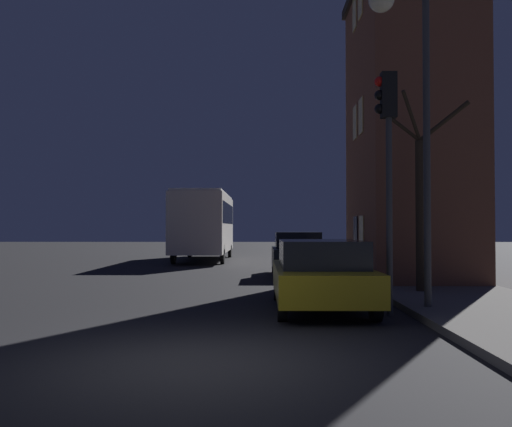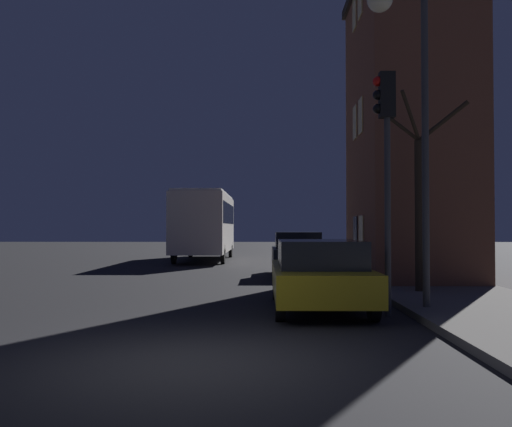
{
  "view_description": "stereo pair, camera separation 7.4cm",
  "coord_description": "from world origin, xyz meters",
  "px_view_note": "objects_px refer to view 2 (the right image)",
  "views": [
    {
      "loc": [
        0.9,
        -7.35,
        1.73
      ],
      "look_at": [
        0.67,
        13.58,
        2.24
      ],
      "focal_mm": 40.0,
      "sensor_mm": 36.0,
      "label": 1
    },
    {
      "loc": [
        0.97,
        -7.35,
        1.73
      ],
      "look_at": [
        0.67,
        13.58,
        2.24
      ],
      "focal_mm": 40.0,
      "sensor_mm": 36.0,
      "label": 2
    }
  ],
  "objects_px": {
    "streetlamp": "(401,65)",
    "bare_tree": "(420,201)",
    "car_near_lane": "(319,273)",
    "bus": "(205,221)",
    "car_mid_lane": "(297,253)",
    "traffic_light": "(386,142)"
  },
  "relations": [
    {
      "from": "streetlamp",
      "to": "car_mid_lane",
      "type": "relative_size",
      "value": 1.57
    },
    {
      "from": "car_near_lane",
      "to": "car_mid_lane",
      "type": "xyz_separation_m",
      "value": [
        0.02,
        8.36,
        0.04
      ]
    },
    {
      "from": "streetlamp",
      "to": "car_mid_lane",
      "type": "bearing_deg",
      "value": 100.24
    },
    {
      "from": "streetlamp",
      "to": "car_near_lane",
      "type": "xyz_separation_m",
      "value": [
        -1.61,
        0.49,
        -4.26
      ]
    },
    {
      "from": "traffic_light",
      "to": "car_near_lane",
      "type": "relative_size",
      "value": 1.01
    },
    {
      "from": "car_mid_lane",
      "to": "bare_tree",
      "type": "bearing_deg",
      "value": -65.59
    },
    {
      "from": "bus",
      "to": "car_mid_lane",
      "type": "height_order",
      "value": "bus"
    },
    {
      "from": "streetlamp",
      "to": "bus",
      "type": "distance_m",
      "value": 19.53
    },
    {
      "from": "traffic_light",
      "to": "bare_tree",
      "type": "xyz_separation_m",
      "value": [
        1.52,
        3.11,
        -1.03
      ]
    },
    {
      "from": "traffic_light",
      "to": "car_mid_lane",
      "type": "distance_m",
      "value": 9.6
    },
    {
      "from": "bare_tree",
      "to": "car_mid_lane",
      "type": "distance_m",
      "value": 6.83
    },
    {
      "from": "bus",
      "to": "car_near_lane",
      "type": "bearing_deg",
      "value": -76.61
    },
    {
      "from": "streetlamp",
      "to": "car_mid_lane",
      "type": "height_order",
      "value": "streetlamp"
    },
    {
      "from": "streetlamp",
      "to": "bare_tree",
      "type": "xyz_separation_m",
      "value": [
        1.15,
        2.8,
        -2.64
      ]
    },
    {
      "from": "streetlamp",
      "to": "bus",
      "type": "relative_size",
      "value": 0.7
    },
    {
      "from": "car_near_lane",
      "to": "bus",
      "type": "bearing_deg",
      "value": 103.39
    },
    {
      "from": "bare_tree",
      "to": "traffic_light",
      "type": "bearing_deg",
      "value": -116.09
    },
    {
      "from": "car_mid_lane",
      "to": "car_near_lane",
      "type": "bearing_deg",
      "value": -90.11
    },
    {
      "from": "streetlamp",
      "to": "car_mid_lane",
      "type": "distance_m",
      "value": 9.93
    },
    {
      "from": "streetlamp",
      "to": "traffic_light",
      "type": "bearing_deg",
      "value": -140.01
    },
    {
      "from": "bare_tree",
      "to": "bus",
      "type": "relative_size",
      "value": 0.52
    },
    {
      "from": "bus",
      "to": "car_mid_lane",
      "type": "distance_m",
      "value": 10.54
    }
  ]
}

